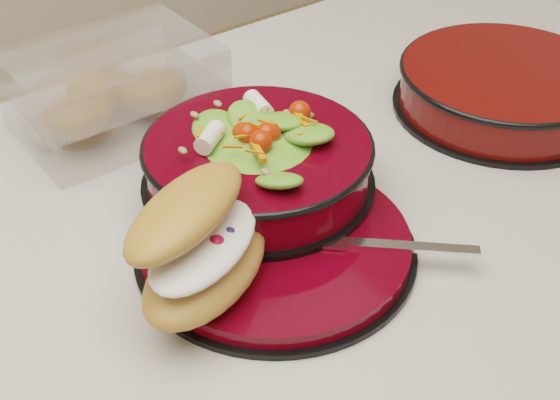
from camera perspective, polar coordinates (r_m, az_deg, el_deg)
dinner_plate at (r=0.71m, az=-0.22°, el=-3.28°), size 0.26×0.26×0.02m
salad_bowl at (r=0.75m, az=-1.64°, el=3.32°), size 0.23×0.23×0.10m
croissant at (r=0.63m, az=-5.87°, el=-3.21°), size 0.17×0.15×0.09m
fork at (r=0.70m, az=7.64°, el=-3.28°), size 0.13×0.12×0.00m
pastry_box at (r=0.89m, az=-12.06°, el=7.84°), size 0.21×0.15×0.09m
extra_bowl at (r=0.95m, az=16.09°, el=7.98°), size 0.25×0.25×0.05m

